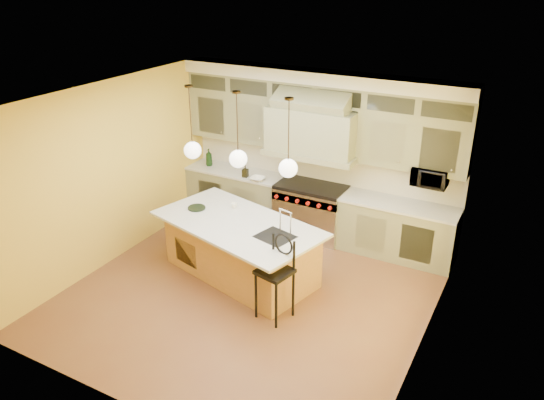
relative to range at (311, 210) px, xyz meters
The scene contains 18 objects.
floor 2.20m from the range, 90.00° to the right, with size 5.00×5.00×0.00m, color brown.
ceiling 3.23m from the range, 90.00° to the right, with size 5.00×5.00×0.00m, color white.
wall_back 1.03m from the range, 90.00° to the left, with size 5.00×5.00×0.00m, color gold.
wall_front 4.74m from the range, 90.00° to the right, with size 5.00×5.00×0.00m, color gold.
wall_left 3.43m from the range, 139.39° to the right, with size 5.00×5.00×0.00m, color gold.
wall_right 3.43m from the range, 40.61° to the right, with size 5.00×5.00×0.00m, color gold.
back_cabinetry 0.95m from the range, 90.00° to the left, with size 5.00×0.77×2.90m.
range is the anchor object (origin of this frame).
kitchen_island 1.77m from the range, 102.88° to the right, with size 2.83×1.96×1.35m.
counter_stool 2.49m from the range, 76.37° to the right, with size 0.51×0.51×1.21m.
microwave 2.18m from the range, ahead, with size 0.54×0.37×0.30m, color black.
oil_bottle_a 2.24m from the range, behind, with size 0.13×0.13×0.33m, color black.
oil_bottle_b 1.37m from the range, behind, with size 0.10×0.10×0.22m, color black.
fruit_bowl 1.09m from the range, 167.11° to the right, with size 0.26×0.26×0.06m, color white.
cup 1.61m from the range, 118.30° to the right, with size 0.09×0.09×0.08m, color white.
pendant_left 2.56m from the range, 124.82° to the right, with size 0.26×0.26×1.11m.
pendant_center 2.30m from the range, 103.05° to the right, with size 0.26×0.26×1.11m.
pendant_right 2.30m from the range, 76.95° to the right, with size 0.26×0.26×1.11m.
Camera 1 is at (3.42, -5.64, 4.48)m, focal length 35.00 mm.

